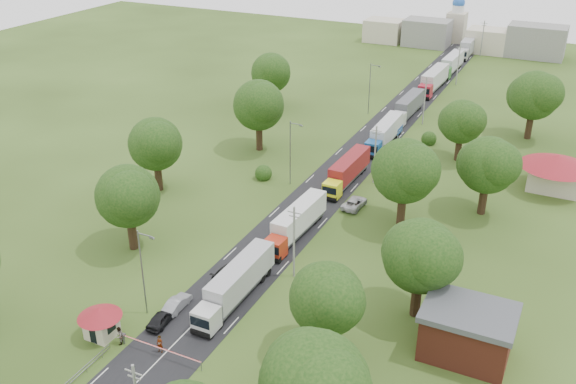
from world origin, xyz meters
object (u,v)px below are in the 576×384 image
Objects in this scene: info_sign at (400,133)px; car_lane_mid at (177,304)px; guard_booth at (100,318)px; truck_0 at (236,283)px; pedestrian_near at (160,344)px; boom_barrier at (150,345)px; car_lane_front at (161,318)px.

car_lane_mid is at bearing -98.79° from info_sign.
guard_booth is 0.31× the size of truck_0.
pedestrian_near is (-2.34, -10.72, -1.14)m from truck_0.
boom_barrier is 2.25× the size of info_sign.
car_lane_front is at bearing -98.35° from info_sign.
info_sign is 53.68m from car_lane_mid.
boom_barrier is 0.98m from pedestrian_near.
car_lane_mid is at bearing 59.04° from guard_booth.
guard_booth is at bearing -178.87° from pedestrian_near.
pedestrian_near is at bearing -95.48° from info_sign.
car_lane_front is 1.00× the size of car_lane_mid.
info_sign is 1.02× the size of car_lane_mid.
car_lane_mid is (0.00, 2.86, -0.02)m from car_lane_front.
pedestrian_near reaches higher than car_lane_mid.
info_sign reaches higher than car_lane_mid.
guard_booth is at bearing 39.89° from car_lane_front.
car_lane_front is 2.86m from car_lane_mid.
car_lane_front is 2.15× the size of pedestrian_near.
car_lane_mid is 2.15× the size of pedestrian_near.
truck_0 is at bearing -93.96° from info_sign.
guard_booth reaches higher than boom_barrier.
pedestrian_near reaches higher than car_lane_front.
car_lane_front is 4.42m from pedestrian_near.
boom_barrier is 0.65× the size of truck_0.
guard_booth is 61.27m from info_sign.
car_lane_front is (-1.64, 4.14, -0.20)m from boom_barrier.
truck_0 is at bearing 74.54° from pedestrian_near.
car_lane_mid is (-1.64, 7.00, -0.23)m from boom_barrier.
info_sign is at bearing 83.76° from boom_barrier.
pedestrian_near is (0.84, 0.50, 0.05)m from boom_barrier.
info_sign is 56.50m from car_lane_front.
guard_booth is 8.30m from car_lane_mid.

